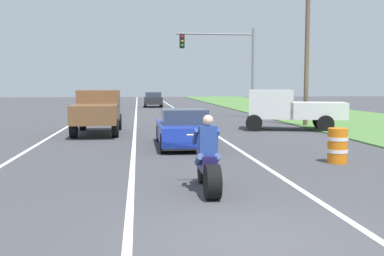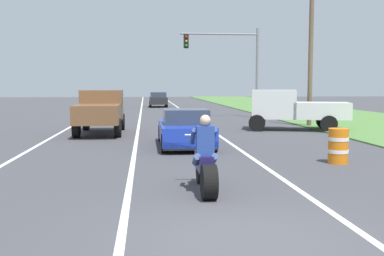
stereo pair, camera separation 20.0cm
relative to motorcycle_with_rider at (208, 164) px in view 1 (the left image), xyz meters
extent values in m
plane|color=#424247|center=(0.21, -2.99, -0.59)|extent=(160.00, 160.00, 0.00)
cube|color=white|center=(-5.19, 17.01, -0.59)|extent=(0.14, 120.00, 0.01)
cube|color=white|center=(2.01, 17.01, -0.59)|extent=(0.14, 120.00, 0.01)
cube|color=white|center=(-1.59, 17.01, -0.59)|extent=(0.14, 120.00, 0.01)
cube|color=#517F3D|center=(12.13, 17.01, -0.56)|extent=(10.00, 120.00, 0.06)
cylinder|color=black|center=(0.00, -0.60, -0.25)|extent=(0.28, 0.69, 0.69)
cylinder|color=black|center=(0.00, 0.95, -0.28)|extent=(0.12, 0.63, 0.63)
cube|color=#1E194C|center=(0.00, 0.23, 0.02)|extent=(0.28, 1.10, 0.36)
cylinder|color=#B2B2B7|center=(0.00, 0.87, 0.09)|extent=(0.08, 0.36, 0.73)
cylinder|color=#A5A5AA|center=(0.00, 0.85, 0.52)|extent=(0.70, 0.05, 0.05)
cube|color=navy|center=(0.00, 0.00, 0.50)|extent=(0.36, 0.24, 0.60)
sphere|color=beige|center=(0.00, 0.00, 0.92)|extent=(0.22, 0.22, 0.22)
cylinder|color=#384C7A|center=(-0.18, 0.03, 0.10)|extent=(0.14, 0.47, 0.32)
cylinder|color=navy|center=(-0.22, 0.30, 0.55)|extent=(0.10, 0.51, 0.40)
cylinder|color=#384C7A|center=(0.18, 0.03, 0.10)|extent=(0.14, 0.47, 0.32)
cylinder|color=navy|center=(0.22, 0.30, 0.55)|extent=(0.10, 0.51, 0.40)
cube|color=#1E38B2|center=(0.21, 7.29, -0.07)|extent=(1.80, 4.30, 0.64)
cube|color=#333D4C|center=(0.21, 7.09, 0.51)|extent=(1.56, 1.70, 0.52)
cube|color=black|center=(0.21, 5.24, -0.31)|extent=(1.76, 0.20, 0.28)
cylinder|color=black|center=(-0.59, 8.89, -0.27)|extent=(0.24, 0.64, 0.64)
cylinder|color=black|center=(1.01, 8.89, -0.27)|extent=(0.24, 0.64, 0.64)
cylinder|color=black|center=(-0.59, 5.69, -0.27)|extent=(0.24, 0.64, 0.64)
cylinder|color=black|center=(1.01, 5.69, -0.27)|extent=(0.24, 0.64, 0.64)
cube|color=brown|center=(-3.27, 13.05, 0.69)|extent=(1.90, 2.10, 1.40)
cube|color=#333D4C|center=(-3.27, 13.40, 1.07)|extent=(1.67, 0.29, 0.57)
cube|color=brown|center=(-3.27, 10.80, 0.39)|extent=(1.90, 2.70, 0.80)
cylinder|color=black|center=(-4.14, 13.85, -0.19)|extent=(0.28, 0.80, 0.80)
cylinder|color=black|center=(-2.40, 13.85, -0.19)|extent=(0.28, 0.80, 0.80)
cylinder|color=black|center=(-4.14, 10.50, -0.19)|extent=(0.28, 0.80, 0.80)
cylinder|color=black|center=(-2.40, 10.50, -0.19)|extent=(0.28, 0.80, 0.80)
cube|color=silver|center=(5.13, 13.06, 0.69)|extent=(2.52, 2.38, 1.40)
cube|color=#333D4C|center=(4.79, 13.15, 1.07)|extent=(0.71, 1.69, 0.57)
cube|color=silver|center=(7.30, 12.48, 0.39)|extent=(3.10, 2.53, 0.80)
cylinder|color=black|center=(4.13, 12.42, -0.19)|extent=(0.85, 0.48, 0.80)
cylinder|color=black|center=(4.58, 14.10, -0.19)|extent=(0.85, 0.48, 0.80)
cylinder|color=black|center=(7.37, 11.56, -0.19)|extent=(0.85, 0.48, 0.80)
cylinder|color=black|center=(7.82, 13.24, -0.19)|extent=(0.85, 0.48, 0.80)
cylinder|color=gray|center=(6.33, 21.53, 2.41)|extent=(0.18, 0.18, 6.00)
cylinder|color=gray|center=(3.72, 21.53, 5.01)|extent=(5.22, 0.12, 0.12)
cube|color=black|center=(1.51, 21.53, 4.51)|extent=(0.32, 0.24, 0.90)
sphere|color=red|center=(1.51, 21.39, 4.79)|extent=(0.16, 0.16, 0.16)
sphere|color=orange|center=(1.51, 21.39, 4.51)|extent=(0.16, 0.16, 0.16)
sphere|color=green|center=(1.51, 21.39, 4.23)|extent=(0.16, 0.16, 0.16)
cylinder|color=brown|center=(7.53, 14.65, 3.02)|extent=(0.24, 0.24, 7.23)
cylinder|color=orange|center=(4.23, 3.19, -0.09)|extent=(0.56, 0.56, 1.00)
cylinder|color=white|center=(4.23, 3.19, 0.11)|extent=(0.58, 0.58, 0.10)
cylinder|color=white|center=(4.23, 3.19, -0.24)|extent=(0.58, 0.58, 0.10)
cube|color=#262628|center=(0.10, 37.70, 0.06)|extent=(1.76, 4.00, 0.70)
cube|color=#333D4C|center=(0.10, 37.50, 0.66)|extent=(1.56, 2.00, 0.50)
cylinder|color=black|center=(-0.70, 39.10, -0.29)|extent=(0.20, 0.60, 0.60)
cylinder|color=black|center=(0.90, 39.10, -0.29)|extent=(0.20, 0.60, 0.60)
cylinder|color=black|center=(-0.70, 36.30, -0.29)|extent=(0.20, 0.60, 0.60)
cylinder|color=black|center=(0.90, 36.30, -0.29)|extent=(0.20, 0.60, 0.60)
camera|label=1|loc=(-1.42, -9.38, 1.64)|focal=43.41mm
camera|label=2|loc=(-1.22, -9.40, 1.64)|focal=43.41mm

